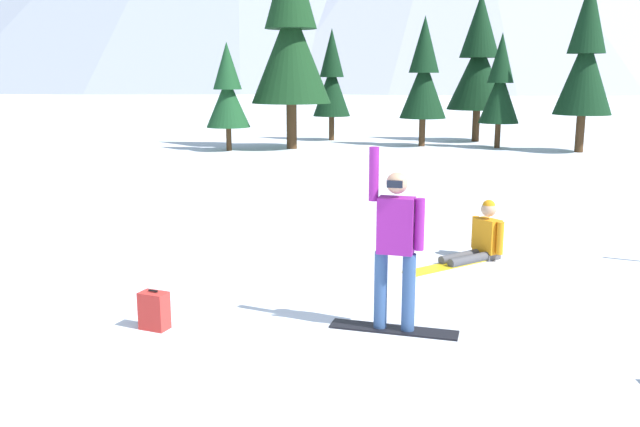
{
  "coord_description": "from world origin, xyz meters",
  "views": [
    {
      "loc": [
        2.76,
        -5.6,
        2.88
      ],
      "look_at": [
        0.21,
        3.18,
        1.0
      ],
      "focal_mm": 37.89,
      "sensor_mm": 36.0,
      "label": 1
    }
  ],
  "objects": [
    {
      "name": "ground_plane",
      "position": [
        0.0,
        0.0,
        0.0
      ],
      "size": [
        800.0,
        800.0,
        0.0
      ],
      "primitive_type": "plane",
      "color": "silver"
    },
    {
      "name": "snowboarder_midground",
      "position": [
        1.53,
        1.67,
        1.01
      ],
      "size": [
        1.47,
        0.3,
        2.11
      ],
      "color": "black",
      "rests_on": "ground_plane"
    },
    {
      "name": "snowboarder_background",
      "position": [
        2.29,
        5.04,
        0.33
      ],
      "size": [
        1.43,
        1.6,
        0.95
      ],
      "color": "#4C4C51",
      "rests_on": "ground_plane"
    },
    {
      "name": "backpack_red",
      "position": [
        -1.13,
        0.96,
        0.21
      ],
      "size": [
        0.34,
        0.29,
        0.47
      ],
      "color": "red",
      "rests_on": "ground_plane"
    },
    {
      "name": "pine_tree_broad",
      "position": [
        -5.21,
        23.77,
        2.66
      ],
      "size": [
        1.66,
        1.66,
        4.89
      ],
      "color": "#472D19",
      "rests_on": "ground_plane"
    },
    {
      "name": "pine_tree_slender",
      "position": [
        -0.96,
        22.3,
        2.84
      ],
      "size": [
        1.89,
        1.89,
        5.21
      ],
      "color": "#472D19",
      "rests_on": "ground_plane"
    },
    {
      "name": "pine_tree_young",
      "position": [
        2.05,
        22.45,
        2.46
      ],
      "size": [
        1.58,
        1.58,
        4.52
      ],
      "color": "#472D19",
      "rests_on": "ground_plane"
    },
    {
      "name": "pine_tree_short",
      "position": [
        -7.91,
        18.52,
        2.24
      ],
      "size": [
        1.68,
        1.68,
        4.12
      ],
      "color": "#472D19",
      "rests_on": "ground_plane"
    },
    {
      "name": "pine_tree_tall",
      "position": [
        1.04,
        25.02,
        3.46
      ],
      "size": [
        2.63,
        2.63,
        6.35
      ],
      "color": "#472D19",
      "rests_on": "ground_plane"
    },
    {
      "name": "pine_tree_twin",
      "position": [
        -5.81,
        19.91,
        4.43
      ],
      "size": [
        3.12,
        3.12,
        8.13
      ],
      "color": "#472D19",
      "rests_on": "ground_plane"
    },
    {
      "name": "pine_tree_leaning",
      "position": [
        5.09,
        21.75,
        3.5
      ],
      "size": [
        2.13,
        2.13,
        6.43
      ],
      "color": "#472D19",
      "rests_on": "ground_plane"
    }
  ]
}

